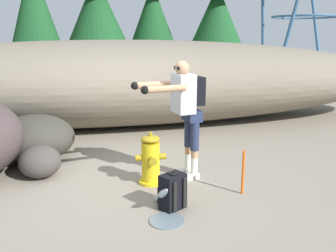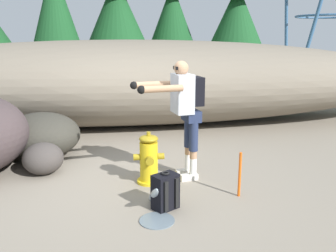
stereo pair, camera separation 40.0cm
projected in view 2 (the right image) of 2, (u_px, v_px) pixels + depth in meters
The scene contains 12 objects.
ground_plane at pixel (132, 179), 5.37m from camera, with size 56.00×56.00×0.04m, color gray.
dirt_embankment at pixel (126, 82), 8.51m from camera, with size 14.59×3.20×1.96m, color #756B5B.
fire_hydrant at pixel (149, 160), 5.13m from camera, with size 0.44×0.39×0.75m.
hydrant_water_jet at pixel (154, 200), 4.50m from camera, with size 0.41×1.19×0.71m.
utility_worker at pixel (184, 105), 5.11m from camera, with size 1.02×0.63×1.72m.
spare_backpack at pixel (165, 192), 4.38m from camera, with size 0.36×0.36×0.47m.
boulder_mid at pixel (42, 135), 6.26m from camera, with size 1.28×1.35×0.77m, color #34322B.
boulder_outlier at pixel (43, 158), 5.50m from camera, with size 0.62×0.61×0.48m, color #403A37.
pine_tree_center at pixel (116, 2), 14.22m from camera, with size 2.97×2.97×6.47m.
pine_tree_right at pixel (172, 5), 15.26m from camera, with size 2.18×2.18×6.08m.
pine_tree_far_right at pixel (237, 8), 14.48m from camera, with size 2.59×2.59×5.93m.
survey_stake at pixel (240, 175), 4.70m from camera, with size 0.04×0.04×0.60m, color #E55914.
Camera 2 is at (-0.11, -5.05, 2.05)m, focal length 38.80 mm.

